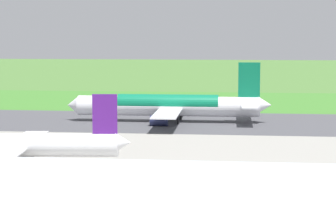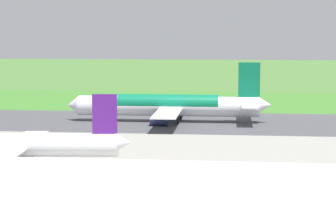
% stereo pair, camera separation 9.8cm
% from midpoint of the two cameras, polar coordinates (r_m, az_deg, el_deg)
% --- Properties ---
extents(ground_plane, '(800.00, 800.00, 0.00)m').
position_cam_midpoint_polar(ground_plane, '(168.34, -3.56, -1.48)').
color(ground_plane, '#477233').
extents(runway_asphalt, '(600.00, 40.88, 0.06)m').
position_cam_midpoint_polar(runway_asphalt, '(168.34, -3.56, -1.47)').
color(runway_asphalt, '#47474C').
rests_on(runway_asphalt, ground).
extents(apron_concrete, '(440.00, 110.00, 0.05)m').
position_cam_midpoint_polar(apron_concrete, '(112.18, -8.58, -5.54)').
color(apron_concrete, gray).
rests_on(apron_concrete, ground).
extents(grass_verge_foreground, '(600.00, 80.00, 0.04)m').
position_cam_midpoint_polar(grass_verge_foreground, '(213.53, -1.49, 0.22)').
color(grass_verge_foreground, '#3C782B').
rests_on(grass_verge_foreground, ground).
extents(airliner_main, '(53.98, 44.04, 15.88)m').
position_cam_midpoint_polar(airliner_main, '(166.33, 0.11, -0.05)').
color(airliner_main, white).
rests_on(airliner_main, ground).
extents(airliner_parked_mid, '(42.89, 35.15, 12.51)m').
position_cam_midpoint_polar(airliner_parked_mid, '(116.95, -13.77, -3.47)').
color(airliner_parked_mid, white).
rests_on(airliner_parked_mid, ground).
extents(no_stopping_sign, '(0.60, 0.10, 2.42)m').
position_cam_midpoint_polar(no_stopping_sign, '(214.74, 3.33, 0.63)').
color(no_stopping_sign, slate).
rests_on(no_stopping_sign, ground).
extents(traffic_cone_orange, '(0.40, 0.40, 0.55)m').
position_cam_midpoint_polar(traffic_cone_orange, '(211.98, 1.22, 0.25)').
color(traffic_cone_orange, orange).
rests_on(traffic_cone_orange, ground).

